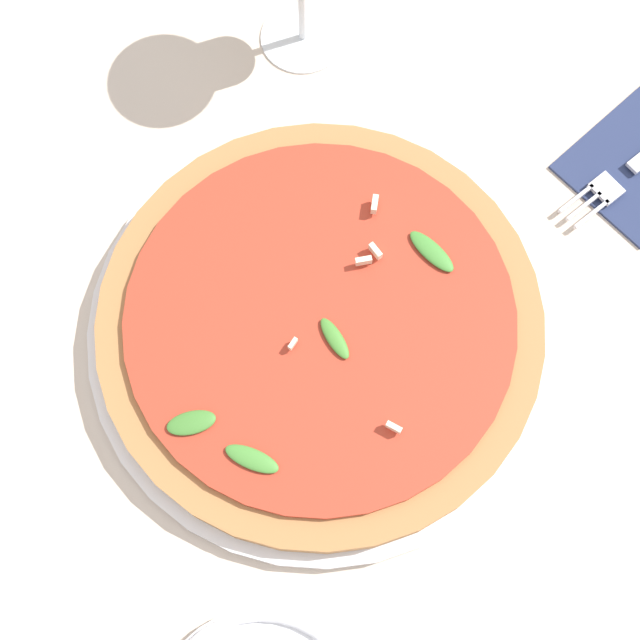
# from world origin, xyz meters

# --- Properties ---
(ground_plane) EXTENTS (6.00, 6.00, 0.00)m
(ground_plane) POSITION_xyz_m (0.00, 0.00, 0.00)
(ground_plane) COLOR beige
(pizza_arugula_main) EXTENTS (0.36, 0.36, 0.05)m
(pizza_arugula_main) POSITION_xyz_m (-0.03, -0.01, 0.02)
(pizza_arugula_main) COLOR white
(pizza_arugula_main) RESTS_ON ground_plane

